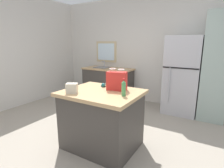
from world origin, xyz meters
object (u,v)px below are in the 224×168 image
(tall_cabinet, at_px, (216,67))
(shopping_bag, at_px, (117,81))
(kitchen_island, at_px, (102,119))
(refrigerator, at_px, (182,76))
(small_box, at_px, (72,88))
(ear_defenders, at_px, (105,85))
(bottle, at_px, (124,88))

(tall_cabinet, xyz_separation_m, shopping_bag, (-1.24, -1.90, -0.06))
(kitchen_island, xyz_separation_m, refrigerator, (0.76, 2.08, 0.42))
(small_box, distance_m, ear_defenders, 0.63)
(kitchen_island, height_order, tall_cabinet, tall_cabinet)
(tall_cabinet, xyz_separation_m, bottle, (-1.01, -2.12, -0.10))
(kitchen_island, bearing_deg, ear_defenders, 112.74)
(shopping_bag, relative_size, bottle, 1.36)
(shopping_bag, xyz_separation_m, bottle, (0.23, -0.22, -0.04))
(refrigerator, height_order, small_box, refrigerator)
(kitchen_island, distance_m, refrigerator, 2.26)
(tall_cabinet, bearing_deg, kitchen_island, -123.71)
(shopping_bag, bearing_deg, refrigerator, 72.34)
(small_box, relative_size, bottle, 0.65)
(shopping_bag, xyz_separation_m, ear_defenders, (-0.28, 0.12, -0.12))
(kitchen_island, distance_m, small_box, 0.66)
(tall_cabinet, height_order, shopping_bag, tall_cabinet)
(small_box, bearing_deg, tall_cabinet, 54.77)
(refrigerator, bearing_deg, bottle, -100.06)
(refrigerator, xyz_separation_m, tall_cabinet, (0.63, 0.00, 0.23))
(bottle, relative_size, ear_defenders, 1.19)
(bottle, bearing_deg, small_box, -158.78)
(small_box, bearing_deg, ear_defenders, 74.27)
(shopping_bag, height_order, bottle, shopping_bag)
(ear_defenders, bearing_deg, tall_cabinet, 49.67)
(ear_defenders, bearing_deg, refrigerator, 63.60)
(tall_cabinet, relative_size, shopping_bag, 6.75)
(refrigerator, bearing_deg, small_box, -113.86)
(kitchen_island, bearing_deg, bottle, -5.58)
(tall_cabinet, distance_m, small_box, 2.92)
(tall_cabinet, height_order, ear_defenders, tall_cabinet)
(small_box, height_order, bottle, bottle)
(refrigerator, height_order, ear_defenders, refrigerator)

